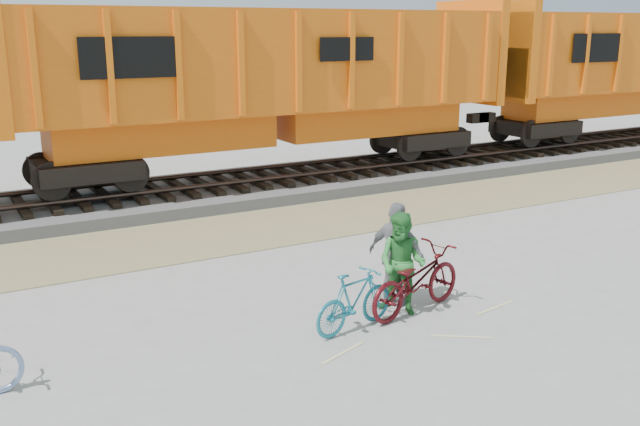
# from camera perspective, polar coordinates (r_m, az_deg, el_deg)

# --- Properties ---
(ground) EXTENTS (120.00, 120.00, 0.00)m
(ground) POSITION_cam_1_polar(r_m,az_deg,el_deg) (11.20, 4.11, -8.47)
(ground) COLOR #9E9E99
(ground) RESTS_ON ground
(gravel_strip) EXTENTS (120.00, 3.00, 0.02)m
(gravel_strip) POSITION_cam_1_polar(r_m,az_deg,el_deg) (15.80, -6.96, -1.55)
(gravel_strip) COLOR tan
(gravel_strip) RESTS_ON ground
(ballast_bed) EXTENTS (120.00, 4.00, 0.30)m
(ballast_bed) POSITION_cam_1_polar(r_m,az_deg,el_deg) (18.95, -11.07, 1.45)
(ballast_bed) COLOR slate
(ballast_bed) RESTS_ON ground
(track) EXTENTS (120.00, 2.60, 0.24)m
(track) POSITION_cam_1_polar(r_m,az_deg,el_deg) (18.88, -11.12, 2.41)
(track) COLOR black
(track) RESTS_ON ballast_bed
(hopper_car_center) EXTENTS (14.00, 3.13, 4.65)m
(hopper_car_center) POSITION_cam_1_polar(r_m,az_deg,el_deg) (19.52, -3.88, 10.56)
(hopper_car_center) COLOR black
(hopper_car_center) RESTS_ON track
(hopper_car_right) EXTENTS (14.00, 3.13, 4.65)m
(hopper_car_right) POSITION_cam_1_polar(r_m,az_deg,el_deg) (29.31, 24.09, 10.72)
(hopper_car_right) COLOR black
(hopper_car_right) RESTS_ON track
(bicycle_teal) EXTENTS (1.59, 0.76, 0.92)m
(bicycle_teal) POSITION_cam_1_polar(r_m,az_deg,el_deg) (10.66, 2.78, -7.01)
(bicycle_teal) COLOR teal
(bicycle_teal) RESTS_ON ground
(bicycle_maroon) EXTENTS (2.12, 1.15, 1.06)m
(bicycle_maroon) POSITION_cam_1_polar(r_m,az_deg,el_deg) (11.36, 7.68, -5.37)
(bicycle_maroon) COLOR #490B10
(bicycle_maroon) RESTS_ON ground
(person_man) EXTENTS (0.94, 1.00, 1.63)m
(person_man) POSITION_cam_1_polar(r_m,az_deg,el_deg) (11.22, 6.59, -4.04)
(person_man) COLOR #2B7932
(person_man) RESTS_ON ground
(person_woman) EXTENTS (0.79, 1.09, 1.71)m
(person_woman) POSITION_cam_1_polar(r_m,az_deg,el_deg) (11.50, 6.14, -3.33)
(person_woman) COLOR gray
(person_woman) RESTS_ON ground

